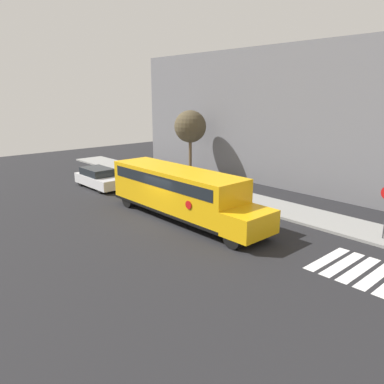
% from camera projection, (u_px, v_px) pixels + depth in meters
% --- Properties ---
extents(ground_plane, '(60.00, 60.00, 0.00)m').
position_uv_depth(ground_plane, '(164.00, 219.00, 21.68)').
color(ground_plane, black).
extents(sidewalk_strip, '(44.00, 3.00, 0.15)m').
position_uv_depth(sidewalk_strip, '(238.00, 198.00, 25.87)').
color(sidewalk_strip, gray).
rests_on(sidewalk_strip, ground).
extents(building_backdrop, '(32.00, 4.00, 10.50)m').
position_uv_depth(building_backdrop, '(296.00, 118.00, 28.76)').
color(building_backdrop, slate).
rests_on(building_backdrop, ground).
extents(crosswalk_stripes, '(3.30, 3.20, 0.01)m').
position_uv_depth(crosswalk_stripes, '(359.00, 270.00, 15.44)').
color(crosswalk_stripes, white).
rests_on(crosswalk_stripes, ground).
extents(school_bus, '(11.09, 2.57, 2.85)m').
position_uv_depth(school_bus, '(180.00, 190.00, 21.49)').
color(school_bus, '#EAA80F').
rests_on(school_bus, ground).
extents(parked_car, '(4.66, 1.87, 1.51)m').
position_uv_depth(parked_car, '(99.00, 178.00, 28.76)').
color(parked_car, silver).
rests_on(parked_car, ground).
extents(tree_far_sidewalk, '(2.73, 2.73, 5.71)m').
position_uv_depth(tree_far_sidewalk, '(190.00, 127.00, 31.75)').
color(tree_far_sidewalk, brown).
rests_on(tree_far_sidewalk, ground).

